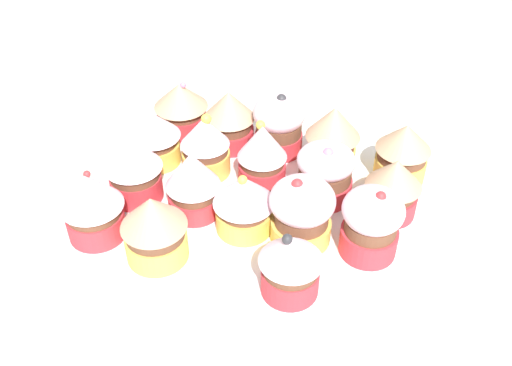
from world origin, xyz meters
The scene contains 21 objects.
ground_plane centered at (0.00, 0.00, -1.50)cm, with size 180.00×180.00×3.00cm, color beige.
baking_tray centered at (0.00, 0.00, 0.60)cm, with size 29.67×36.23×1.20cm.
cupcake_0 centered at (-10.51, -13.26, 4.63)cm, with size 6.58×6.58×6.80cm.
cupcake_1 centered at (-3.63, -13.44, 4.67)cm, with size 6.01×6.01×6.64cm.
cupcake_2 centered at (2.79, -12.60, 5.14)cm, with size 6.12×6.12×7.49cm.
cupcake_3 centered at (9.29, -13.66, 5.15)cm, with size 6.21×6.21×7.82cm.
cupcake_4 centered at (-9.56, -6.60, 4.93)cm, with size 6.10×6.10×7.23cm.
cupcake_5 centered at (-3.69, -7.21, 4.84)cm, with size 5.47×5.47×7.58cm.
cupcake_6 centered at (2.95, -5.78, 5.03)cm, with size 5.69×5.69×7.46cm.
cupcake_7 centered at (10.07, -6.60, 4.94)cm, with size 6.30×6.30×7.29cm.
cupcake_8 centered at (-10.29, -0.67, 4.96)cm, with size 6.10×6.10×7.62cm.
cupcake_9 centered at (-3.88, -0.61, 5.05)cm, with size 5.41×5.41×7.87cm.
cupcake_10 centered at (3.72, 0.24, 4.64)cm, with size 6.19×6.19×6.91cm.
cupcake_11 centered at (-9.64, 5.84, 5.27)cm, with size 6.20×6.20×7.67cm.
cupcake_12 centered at (-3.75, 6.43, 4.49)cm, with size 6.14×6.14×6.82cm.
cupcake_13 centered at (3.35, 5.81, 4.88)cm, with size 6.39×6.39×7.54cm.
cupcake_14 centered at (10.11, 6.67, 4.73)cm, with size 5.79×5.79×7.05cm.
cupcake_15 centered at (-9.49, 13.68, 4.87)cm, with size 6.03×6.03×7.13cm.
cupcake_16 centered at (-3.38, 13.58, 4.72)cm, with size 5.78×5.78×6.77cm.
cupcake_17 centered at (2.90, 12.45, 4.99)cm, with size 5.88×5.88×7.70cm.
napkin centered at (-23.80, 4.35, 0.30)cm, with size 11.74×14.07×0.60cm, color white.
Camera 1 is at (44.12, 15.03, 42.55)cm, focal length 40.84 mm.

